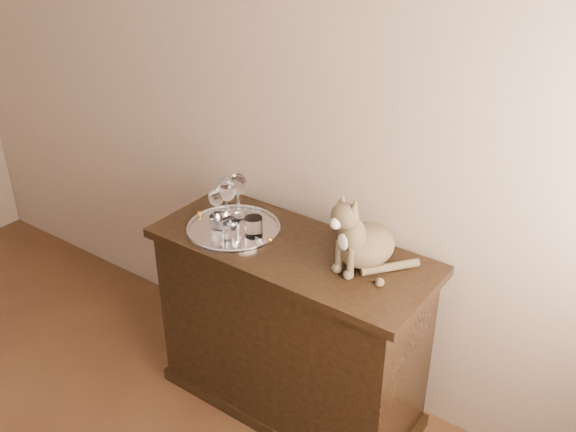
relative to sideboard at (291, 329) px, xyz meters
The scene contains 11 objects.
wall_back 1.15m from the sideboard, 152.68° to the left, with size 4.00×0.10×2.70m, color tan.
sideboard is the anchor object (origin of this frame).
tray 0.51m from the sideboard, behind, with size 0.40×0.40×0.01m, color silver.
wine_glass_a 0.64m from the sideboard, behind, with size 0.08×0.08×0.20m, color white, non-canonical shape.
wine_glass_b 0.63m from the sideboard, 168.74° to the left, with size 0.08×0.08×0.21m, color silver, non-canonical shape.
wine_glass_c 0.63m from the sideboard, behind, with size 0.07×0.07×0.17m, color white, non-canonical shape.
wine_glass_d 0.63m from the sideboard, behind, with size 0.08×0.08×0.21m, color silver, non-canonical shape.
tumbler_a 0.54m from the sideboard, 154.81° to the right, with size 0.07×0.07×0.08m, color white.
tumbler_b 0.57m from the sideboard, 157.32° to the right, with size 0.09×0.09×0.10m, color white.
tumbler_c 0.51m from the sideboard, 169.70° to the right, with size 0.08×0.08×0.09m, color white.
cat 0.66m from the sideboard, 12.95° to the left, with size 0.32×0.30×0.33m, color brown, non-canonical shape.
Camera 1 is at (1.89, 0.12, 2.21)m, focal length 40.00 mm.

